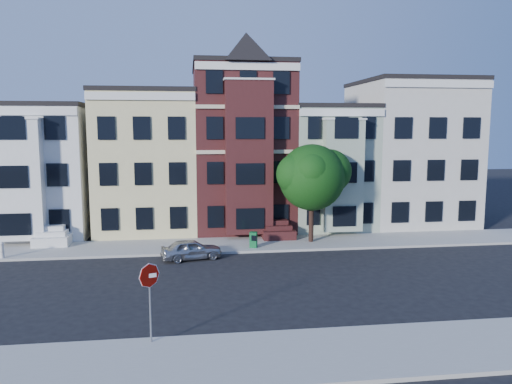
{
  "coord_description": "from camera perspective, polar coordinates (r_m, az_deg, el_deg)",
  "views": [
    {
      "loc": [
        -3.99,
        -23.51,
        7.72
      ],
      "look_at": [
        -0.43,
        2.85,
        4.2
      ],
      "focal_mm": 35.0,
      "sensor_mm": 36.0,
      "label": 1
    }
  ],
  "objects": [
    {
      "name": "house_green",
      "position": [
        39.56,
        7.72,
        2.8
      ],
      "size": [
        6.0,
        9.0,
        9.0
      ],
      "primitive_type": "cube",
      "color": "#98A891",
      "rests_on": "ground"
    },
    {
      "name": "house_white",
      "position": [
        39.7,
        -23.78,
        2.25
      ],
      "size": [
        8.0,
        9.0,
        9.0
      ],
      "primitive_type": "cube",
      "color": "white",
      "rests_on": "ground"
    },
    {
      "name": "far_sidewalk",
      "position": [
        32.67,
        -0.47,
        -6.0
      ],
      "size": [
        60.0,
        4.0,
        0.15
      ],
      "primitive_type": "cube",
      "color": "#9E9B93",
      "rests_on": "ground"
    },
    {
      "name": "street_tree",
      "position": [
        32.65,
        6.39,
        1.16
      ],
      "size": [
        7.41,
        7.41,
        7.94
      ],
      "primitive_type": null,
      "rotation": [
        0.0,
        0.0,
        -0.09
      ],
      "color": "#174612",
      "rests_on": "far_sidewalk"
    },
    {
      "name": "ground",
      "position": [
        25.07,
        1.88,
        -10.4
      ],
      "size": [
        120.0,
        120.0,
        0.0
      ],
      "primitive_type": "plane",
      "color": "black"
    },
    {
      "name": "house_yellow",
      "position": [
        38.23,
        -12.21,
        3.29
      ],
      "size": [
        7.0,
        9.0,
        10.0
      ],
      "primitive_type": "cube",
      "color": "beige",
      "rests_on": "ground"
    },
    {
      "name": "stop_sign",
      "position": [
        18.19,
        -12.02,
        -11.75
      ],
      "size": [
        0.88,
        0.42,
        3.23
      ],
      "primitive_type": null,
      "rotation": [
        0.0,
        0.0,
        0.35
      ],
      "color": "#A50800",
      "rests_on": "near_sidewalk"
    },
    {
      "name": "near_sidewalk",
      "position": [
        17.75,
        6.39,
        -18.03
      ],
      "size": [
        60.0,
        4.0,
        0.15
      ],
      "primitive_type": "cube",
      "color": "#9E9B93",
      "rests_on": "ground"
    },
    {
      "name": "house_brown",
      "position": [
        38.26,
        -1.7,
        4.96
      ],
      "size": [
        7.0,
        9.0,
        12.0
      ],
      "primitive_type": "cube",
      "color": "#3B1616",
      "rests_on": "ground"
    },
    {
      "name": "newspaper_box",
      "position": [
        31.43,
        -0.3,
        -5.47
      ],
      "size": [
        0.54,
        0.51,
        0.99
      ],
      "primitive_type": "cube",
      "rotation": [
        0.0,
        0.0,
        -0.32
      ],
      "color": "#0E592A",
      "rests_on": "far_sidewalk"
    },
    {
      "name": "parked_car",
      "position": [
        29.46,
        -7.39,
        -6.51
      ],
      "size": [
        3.74,
        2.16,
        1.2
      ],
      "primitive_type": "imported",
      "rotation": [
        0.0,
        0.0,
        1.8
      ],
      "color": "#ADAFB6",
      "rests_on": "ground"
    },
    {
      "name": "house_cream",
      "position": [
        41.9,
        17.04,
        4.17
      ],
      "size": [
        8.0,
        9.0,
        11.0
      ],
      "primitive_type": "cube",
      "color": "beige",
      "rests_on": "ground"
    },
    {
      "name": "fire_hydrant",
      "position": [
        32.51,
        -27.03,
        -6.08
      ],
      "size": [
        0.35,
        0.35,
        0.76
      ],
      "primitive_type": "cylinder",
      "rotation": [
        0.0,
        0.0,
        -0.41
      ],
      "color": "beige",
      "rests_on": "far_sidewalk"
    }
  ]
}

